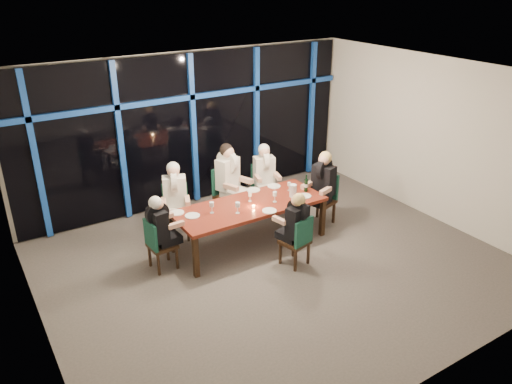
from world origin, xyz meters
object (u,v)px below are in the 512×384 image
at_px(chair_far_right, 263,185).
at_px(diner_far_left, 175,190).
at_px(diner_end_left, 160,222).
at_px(wine_bottle, 306,185).
at_px(dining_table, 250,208).
at_px(chair_near_mid, 299,239).
at_px(diner_far_mid, 229,171).
at_px(diner_far_right, 265,169).
at_px(chair_far_left, 176,208).
at_px(diner_end_right, 323,178).
at_px(diner_near_mid, 296,218).
at_px(chair_end_right, 324,196).
at_px(chair_far_mid, 226,190).
at_px(water_pitcher, 293,191).
at_px(chair_end_left, 157,243).

bearing_deg(chair_far_right, diner_far_left, -160.10).
bearing_deg(diner_end_left, wine_bottle, -96.99).
bearing_deg(dining_table, diner_far_left, 138.17).
xyz_separation_m(chair_near_mid, diner_far_left, (-1.25, 1.89, 0.43)).
distance_m(diner_far_mid, diner_far_right, 0.76).
relative_size(diner_far_right, wine_bottle, 2.92).
height_order(chair_far_left, diner_end_right, diner_end_right).
relative_size(chair_near_mid, wine_bottle, 2.77).
bearing_deg(chair_near_mid, diner_near_mid, -90.00).
distance_m(chair_near_mid, diner_far_left, 2.31).
bearing_deg(diner_far_mid, diner_far_left, 165.72).
distance_m(chair_far_right, chair_end_right, 1.24).
distance_m(chair_far_mid, wine_bottle, 1.54).
bearing_deg(chair_far_left, water_pitcher, -10.47).
relative_size(chair_end_left, diner_far_left, 0.92).
relative_size(diner_near_mid, wine_bottle, 2.70).
height_order(diner_far_mid, diner_end_left, diner_far_mid).
relative_size(dining_table, chair_end_right, 2.71).
height_order(diner_far_right, diner_end_right, diner_end_right).
height_order(chair_end_right, chair_near_mid, chair_end_right).
relative_size(chair_far_right, wine_bottle, 3.00).
distance_m(chair_far_mid, diner_near_mid, 2.03).
bearing_deg(diner_far_left, diner_far_right, 23.50).
bearing_deg(diner_near_mid, diner_far_right, -122.20).
xyz_separation_m(chair_far_mid, wine_bottle, (0.99, -1.14, 0.30)).
height_order(chair_end_right, diner_end_right, diner_end_right).
xyz_separation_m(chair_end_right, diner_end_left, (-3.16, 0.11, 0.29)).
bearing_deg(diner_far_left, diner_far_mid, 27.07).
bearing_deg(chair_end_left, diner_far_right, -75.00).
height_order(chair_near_mid, water_pitcher, water_pitcher).
distance_m(chair_far_left, wine_bottle, 2.33).
height_order(diner_end_left, diner_end_right, diner_end_right).
bearing_deg(chair_far_right, diner_far_mid, -162.04).
bearing_deg(diner_far_mid, chair_far_mid, 90.00).
height_order(diner_far_mid, diner_far_right, diner_far_mid).
xyz_separation_m(chair_far_left, chair_end_right, (2.53, -0.99, 0.00)).
xyz_separation_m(chair_end_left, diner_end_right, (3.16, -0.13, 0.44)).
bearing_deg(diner_far_right, chair_far_left, -164.65).
bearing_deg(chair_end_right, chair_far_left, -129.28).
bearing_deg(chair_far_mid, diner_far_mid, -90.00).
height_order(diner_far_left, diner_far_right, diner_far_left).
bearing_deg(diner_near_mid, dining_table, -87.74).
height_order(chair_end_right, diner_far_mid, diner_far_mid).
bearing_deg(diner_near_mid, diner_far_mid, -100.26).
xyz_separation_m(chair_far_mid, chair_end_left, (-1.78, -1.00, -0.09)).
relative_size(wine_bottle, water_pitcher, 1.39).
relative_size(chair_far_left, chair_near_mid, 1.11).
bearing_deg(diner_far_left, chair_far_mid, 31.35).
height_order(diner_far_left, diner_end_right, diner_end_right).
height_order(chair_end_right, diner_end_left, diner_end_left).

